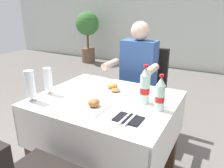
# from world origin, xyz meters

# --- Properties ---
(back_wall) EXTENTS (11.00, 0.12, 2.77)m
(back_wall) POSITION_xyz_m (0.00, 4.04, 1.39)
(back_wall) COLOR silver
(back_wall) RESTS_ON ground
(main_dining_table) EXTENTS (1.03, 0.87, 0.73)m
(main_dining_table) POSITION_xyz_m (0.05, 0.06, 0.56)
(main_dining_table) COLOR white
(main_dining_table) RESTS_ON ground
(chair_far_diner_seat) EXTENTS (0.44, 0.50, 0.97)m
(chair_far_diner_seat) POSITION_xyz_m (0.05, 0.89, 0.55)
(chair_far_diner_seat) COLOR black
(chair_far_diner_seat) RESTS_ON ground
(seated_diner_far) EXTENTS (0.50, 0.46, 1.26)m
(seated_diner_far) POSITION_xyz_m (0.01, 0.78, 0.71)
(seated_diner_far) COLOR #282D42
(seated_diner_far) RESTS_ON ground
(plate_near_camera) EXTENTS (0.24, 0.24, 0.07)m
(plate_near_camera) POSITION_xyz_m (0.06, -0.13, 0.76)
(plate_near_camera) COLOR white
(plate_near_camera) RESTS_ON main_dining_table
(plate_far_diner) EXTENTS (0.22, 0.22, 0.06)m
(plate_far_diner) POSITION_xyz_m (0.04, 0.23, 0.75)
(plate_far_diner) COLOR white
(plate_far_diner) RESTS_ON main_dining_table
(beer_glass_left) EXTENTS (0.07, 0.07, 0.21)m
(beer_glass_left) POSITION_xyz_m (-0.38, -0.08, 0.85)
(beer_glass_left) COLOR white
(beer_glass_left) RESTS_ON main_dining_table
(beer_glass_middle) EXTENTS (0.07, 0.07, 0.23)m
(beer_glass_middle) POSITION_xyz_m (-0.39, -0.25, 0.85)
(beer_glass_middle) COLOR white
(beer_glass_middle) RESTS_ON main_dining_table
(cola_bottle_primary) EXTENTS (0.06, 0.06, 0.25)m
(cola_bottle_primary) POSITION_xyz_m (0.47, 0.05, 0.84)
(cola_bottle_primary) COLOR silver
(cola_bottle_primary) RESTS_ON main_dining_table
(cola_bottle_secondary) EXTENTS (0.07, 0.07, 0.28)m
(cola_bottle_secondary) POSITION_xyz_m (0.34, 0.12, 0.86)
(cola_bottle_secondary) COLOR silver
(cola_bottle_secondary) RESTS_ON main_dining_table
(napkin_cutlery_set) EXTENTS (0.17, 0.19, 0.01)m
(napkin_cutlery_set) POSITION_xyz_m (0.35, -0.16, 0.74)
(napkin_cutlery_set) COLOR black
(napkin_cutlery_set) RESTS_ON main_dining_table
(potted_plant_corner) EXTENTS (0.59, 0.59, 1.30)m
(potted_plant_corner) POSITION_xyz_m (-2.49, 3.47, 0.86)
(potted_plant_corner) COLOR brown
(potted_plant_corner) RESTS_ON ground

